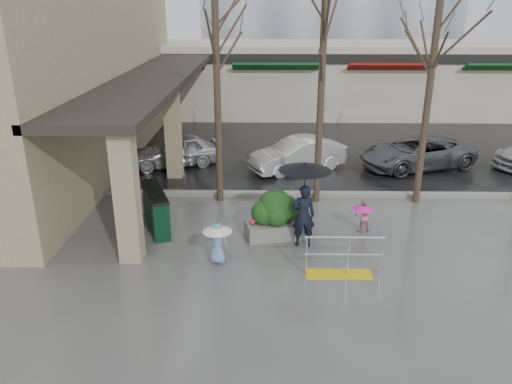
{
  "coord_description": "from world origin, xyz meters",
  "views": [
    {
      "loc": [
        -0.5,
        -11.84,
        6.22
      ],
      "look_at": [
        -0.75,
        0.99,
        1.3
      ],
      "focal_mm": 35.0,
      "sensor_mm": 36.0,
      "label": 1
    }
  ],
  "objects_px": {
    "tree_mideast": "(434,50)",
    "planter": "(276,214)",
    "news_boxes": "(156,209)",
    "tree_midwest": "(324,37)",
    "car_a": "(174,151)",
    "child_pink": "(363,213)",
    "tree_west": "(216,42)",
    "car_b": "(298,154)",
    "handrail": "(342,261)",
    "car_c": "(417,152)",
    "woman": "(304,195)",
    "child_blue": "(218,238)"
  },
  "relations": [
    {
      "from": "handrail",
      "to": "car_c",
      "type": "relative_size",
      "value": 0.42
    },
    {
      "from": "child_pink",
      "to": "handrail",
      "type": "bearing_deg",
      "value": 56.93
    },
    {
      "from": "car_b",
      "to": "news_boxes",
      "type": "bearing_deg",
      "value": -66.52
    },
    {
      "from": "tree_west",
      "to": "car_a",
      "type": "xyz_separation_m",
      "value": [
        -2.14,
        3.69,
        -4.45
      ]
    },
    {
      "from": "woman",
      "to": "child_blue",
      "type": "height_order",
      "value": "woman"
    },
    {
      "from": "tree_midwest",
      "to": "woman",
      "type": "xyz_separation_m",
      "value": [
        -0.67,
        -3.22,
        -3.78
      ]
    },
    {
      "from": "tree_midwest",
      "to": "news_boxes",
      "type": "height_order",
      "value": "tree_midwest"
    },
    {
      "from": "tree_midwest",
      "to": "car_c",
      "type": "bearing_deg",
      "value": 40.25
    },
    {
      "from": "handrail",
      "to": "car_a",
      "type": "relative_size",
      "value": 0.51
    },
    {
      "from": "tree_mideast",
      "to": "planter",
      "type": "relative_size",
      "value": 3.7
    },
    {
      "from": "tree_midwest",
      "to": "tree_mideast",
      "type": "bearing_deg",
      "value": -0.0
    },
    {
      "from": "news_boxes",
      "to": "car_a",
      "type": "height_order",
      "value": "car_a"
    },
    {
      "from": "car_c",
      "to": "woman",
      "type": "bearing_deg",
      "value": -54.74
    },
    {
      "from": "handrail",
      "to": "news_boxes",
      "type": "bearing_deg",
      "value": 152.67
    },
    {
      "from": "tree_midwest",
      "to": "child_blue",
      "type": "distance_m",
      "value": 6.86
    },
    {
      "from": "news_boxes",
      "to": "car_b",
      "type": "distance_m",
      "value": 7.03
    },
    {
      "from": "child_blue",
      "to": "child_pink",
      "type": "bearing_deg",
      "value": -144.94
    },
    {
      "from": "tree_west",
      "to": "tree_midwest",
      "type": "height_order",
      "value": "tree_midwest"
    },
    {
      "from": "handrail",
      "to": "child_pink",
      "type": "height_order",
      "value": "handrail"
    },
    {
      "from": "car_b",
      "to": "car_c",
      "type": "bearing_deg",
      "value": 67.17
    },
    {
      "from": "tree_midwest",
      "to": "car_c",
      "type": "xyz_separation_m",
      "value": [
        4.3,
        3.64,
        -4.6
      ]
    },
    {
      "from": "car_a",
      "to": "planter",
      "type": "bearing_deg",
      "value": 11.77
    },
    {
      "from": "tree_midwest",
      "to": "planter",
      "type": "relative_size",
      "value": 3.99
    },
    {
      "from": "woman",
      "to": "car_c",
      "type": "height_order",
      "value": "woman"
    },
    {
      "from": "planter",
      "to": "car_a",
      "type": "xyz_separation_m",
      "value": [
        -3.94,
        6.4,
        -0.04
      ]
    },
    {
      "from": "child_pink",
      "to": "car_b",
      "type": "xyz_separation_m",
      "value": [
        -1.53,
        5.56,
        0.07
      ]
    },
    {
      "from": "car_c",
      "to": "news_boxes",
      "type": "bearing_deg",
      "value": -76.24
    },
    {
      "from": "child_blue",
      "to": "news_boxes",
      "type": "height_order",
      "value": "news_boxes"
    },
    {
      "from": "child_pink",
      "to": "planter",
      "type": "distance_m",
      "value": 2.54
    },
    {
      "from": "handrail",
      "to": "car_b",
      "type": "height_order",
      "value": "car_b"
    },
    {
      "from": "car_b",
      "to": "handrail",
      "type": "bearing_deg",
      "value": -23.26
    },
    {
      "from": "handrail",
      "to": "car_a",
      "type": "bearing_deg",
      "value": 122.96
    },
    {
      "from": "woman",
      "to": "car_c",
      "type": "bearing_deg",
      "value": -131.4
    },
    {
      "from": "handrail",
      "to": "planter",
      "type": "bearing_deg",
      "value": 126.88
    },
    {
      "from": "tree_mideast",
      "to": "car_c",
      "type": "bearing_deg",
      "value": 74.61
    },
    {
      "from": "planter",
      "to": "car_b",
      "type": "bearing_deg",
      "value": 80.75
    },
    {
      "from": "news_boxes",
      "to": "tree_midwest",
      "type": "bearing_deg",
      "value": 3.21
    },
    {
      "from": "car_c",
      "to": "child_pink",
      "type": "bearing_deg",
      "value": -47.09
    },
    {
      "from": "tree_midwest",
      "to": "car_c",
      "type": "distance_m",
      "value": 7.28
    },
    {
      "from": "tree_mideast",
      "to": "planter",
      "type": "bearing_deg",
      "value": -150.05
    },
    {
      "from": "tree_midwest",
      "to": "news_boxes",
      "type": "bearing_deg",
      "value": -155.61
    },
    {
      "from": "woman",
      "to": "tree_midwest",
      "type": "bearing_deg",
      "value": -107.28
    },
    {
      "from": "news_boxes",
      "to": "car_a",
      "type": "distance_m",
      "value": 5.91
    },
    {
      "from": "tree_mideast",
      "to": "tree_midwest",
      "type": "bearing_deg",
      "value": 180.0
    },
    {
      "from": "tree_midwest",
      "to": "car_a",
      "type": "relative_size",
      "value": 1.89
    },
    {
      "from": "handrail",
      "to": "tree_mideast",
      "type": "height_order",
      "value": "tree_mideast"
    },
    {
      "from": "handrail",
      "to": "woman",
      "type": "xyz_separation_m",
      "value": [
        -0.84,
        1.58,
        1.08
      ]
    },
    {
      "from": "tree_mideast",
      "to": "car_c",
      "type": "height_order",
      "value": "tree_mideast"
    },
    {
      "from": "tree_mideast",
      "to": "car_b",
      "type": "bearing_deg",
      "value": 138.9
    },
    {
      "from": "planter",
      "to": "car_b",
      "type": "distance_m",
      "value": 6.05
    }
  ]
}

